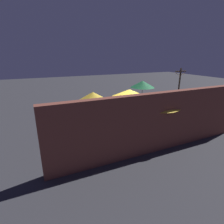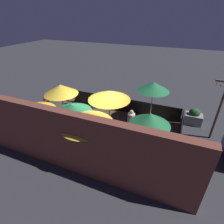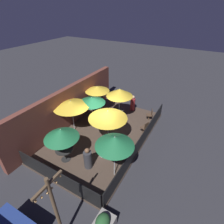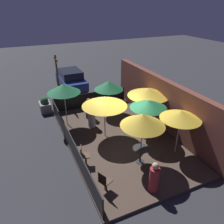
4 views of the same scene
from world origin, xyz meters
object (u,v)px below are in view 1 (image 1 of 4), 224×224
patio_umbrella_3 (129,93)px  patron_2 (155,110)px  dining_table_2 (172,115)px  dining_table_0 (129,127)px  patron_1 (141,112)px  dining_table_1 (94,124)px  planter_box (159,102)px  patio_chair_1 (94,111)px  parked_car_0 (212,101)px  patio_umbrella_4 (143,84)px  patio_umbrella_2 (174,96)px  patio_chair_0 (70,116)px  patron_0 (64,126)px  light_post (179,87)px  patio_umbrella_1 (93,97)px  patio_umbrella_0 (130,103)px  patio_umbrella_5 (158,102)px  patio_umbrella_6 (106,109)px

patio_umbrella_3 → patron_2: bearing=-177.1°
dining_table_2 → patron_2: bearing=-81.6°
dining_table_0 → patron_1: patron_1 is taller
dining_table_1 → planter_box: size_ratio=0.73×
patio_chair_1 → parked_car_0: size_ratio=0.24×
patio_umbrella_3 → patio_umbrella_4: patio_umbrella_4 is taller
dining_table_2 → parked_car_0: parked_car_0 is taller
patio_umbrella_2 → patio_chair_1: patio_umbrella_2 is taller
dining_table_0 → patio_chair_0: (2.47, -3.36, -0.10)m
patio_umbrella_3 → patron_2: patio_umbrella_3 is taller
patron_0 → light_post: light_post is taller
light_post → dining_table_2: bearing=40.8°
dining_table_1 → patron_0: patron_0 is taller
patio_umbrella_1 → patio_chair_1: (-0.83, -2.32, -1.62)m
patio_chair_1 → patron_2: bearing=88.2°
patio_umbrella_0 → patron_1: patio_umbrella_0 is taller
patio_umbrella_3 → patron_2: 2.68m
patio_umbrella_5 → light_post: size_ratio=0.66×
patio_umbrella_0 → patio_umbrella_3: bearing=-119.4°
dining_table_0 → patron_2: 3.87m
patio_umbrella_2 → patron_2: (0.21, -1.40, -1.27)m
dining_table_2 → patio_chair_0: bearing=-24.8°
patio_chair_1 → patron_2: 4.36m
patio_chair_0 → parked_car_0: size_ratio=0.23×
patron_0 → light_post: (-9.63, -1.46, 1.24)m
dining_table_2 → patio_umbrella_4: bearing=-81.2°
patio_chair_1 → patio_umbrella_4: bearing=107.3°
dining_table_1 → patio_umbrella_0: bearing=140.9°
dining_table_1 → patron_2: size_ratio=0.58×
patio_umbrella_3 → dining_table_2: size_ratio=2.39×
dining_table_2 → patron_0: patron_0 is taller
dining_table_0 → dining_table_2: size_ratio=0.82×
patron_0 → patio_umbrella_4: bearing=-4.1°
patio_umbrella_6 → patron_2: (-4.94, -2.63, -1.42)m
patio_umbrella_6 → light_post: size_ratio=0.63×
patio_chair_0 → patio_umbrella_4: bearing=67.3°
dining_table_2 → dining_table_0: bearing=9.5°
patio_umbrella_0 → patio_chair_0: 4.42m
dining_table_2 → patron_1: bearing=-51.6°
patio_umbrella_0 → light_post: 7.17m
patio_umbrella_2 → patio_chair_0: (6.00, -2.77, -1.34)m
light_post → patio_umbrella_1: bearing=12.9°
dining_table_0 → planter_box: size_ratio=0.77×
patio_umbrella_3 → dining_table_1: 3.05m
dining_table_0 → patio_chair_0: bearing=-53.7°
patron_2 → light_post: 3.56m
dining_table_0 → dining_table_2: (-3.53, -0.59, 0.03)m
patio_chair_1 → patron_2: size_ratio=0.74×
patio_umbrella_4 → patio_chair_0: bearing=0.8°
patio_umbrella_1 → planter_box: bearing=-157.0°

